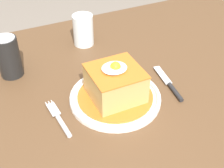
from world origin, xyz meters
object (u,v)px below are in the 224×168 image
main_plate (115,97)px  knife (171,87)px  drinking_glass (83,32)px  fork (60,121)px  soda_can (9,57)px

main_plate → knife: main_plate is taller
drinking_glass → knife: bearing=-68.4°
fork → knife: (0.32, -0.01, 0.00)m
main_plate → drinking_glass: (0.03, 0.31, 0.04)m
soda_can → drinking_glass: size_ratio=1.18×
fork → main_plate: bearing=6.7°
main_plate → soda_can: soda_can is taller
knife → drinking_glass: bearing=111.6°
fork → soda_can: (-0.07, 0.25, 0.06)m
main_plate → soda_can: size_ratio=1.97×
main_plate → drinking_glass: 0.32m
knife → soda_can: bearing=146.3°
soda_can → drinking_glass: bearing=16.4°
knife → drinking_glass: size_ratio=1.58×
main_plate → soda_can: bearing=133.8°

